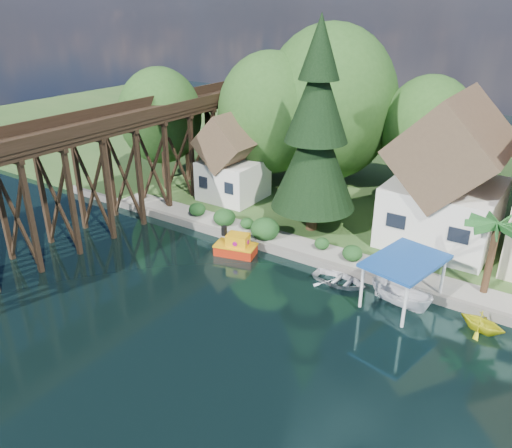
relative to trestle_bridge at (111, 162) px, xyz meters
The scene contains 15 objects.
ground 17.64m from the trestle_bridge, 17.91° to the right, with size 140.00×140.00×0.00m, color black.
bank 33.36m from the trestle_bridge, 60.97° to the left, with size 140.00×52.00×0.50m, color #2B4F1F.
seawall 20.82m from the trestle_bridge, ahead, with size 60.00×0.40×0.62m, color slate.
promenade 22.90m from the trestle_bridge, 10.63° to the left, with size 50.00×2.60×0.06m, color gray.
trestle_bridge is the anchor object (origin of this frame).
house_left 25.42m from the trestle_bridge, 25.21° to the left, with size 7.64×8.64×11.02m.
shed 10.69m from the trestle_bridge, 61.81° to the left, with size 5.09×5.40×7.85m.
bg_trees 23.48m from the trestle_bridge, 43.41° to the left, with size 49.90×13.30×10.57m.
shrubs 12.79m from the trestle_bridge, 19.72° to the left, with size 15.76×2.47×1.70m.
conifer 16.14m from the trestle_bridge, 26.99° to the left, with size 6.42×6.42×15.80m.
palm_tree 27.87m from the trestle_bridge, ahead, with size 3.66×3.66×4.98m.
tugboat 12.25m from the trestle_bridge, ahead, with size 3.30×2.34×2.16m.
boat_white_a 19.97m from the trestle_bridge, ahead, with size 2.59×3.63×0.75m, color white.
boat_canopy 23.83m from the trestle_bridge, ahead, with size 4.37×5.58×3.21m.
boat_yellow 28.52m from the trestle_bridge, ahead, with size 2.15×2.50×1.32m, color yellow.
Camera 1 is at (14.54, -19.68, 16.94)m, focal length 35.00 mm.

